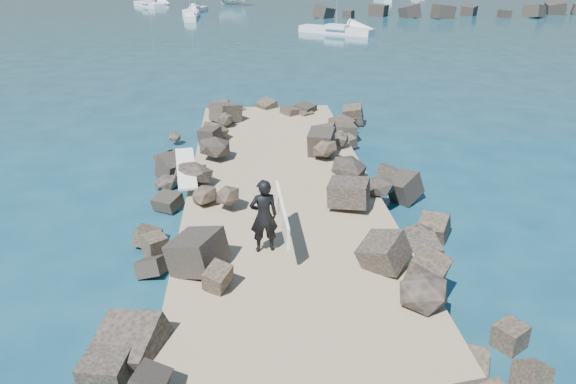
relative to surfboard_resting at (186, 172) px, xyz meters
name	(u,v)px	position (x,y,z in m)	size (l,w,h in m)	color
ground	(285,223)	(3.06, -1.83, -1.04)	(800.00, 800.00, 0.00)	#0F384C
jetty	(291,248)	(3.06, -3.83, -0.74)	(6.00, 26.00, 0.60)	#8C7759
riprap_left	(182,237)	(0.16, -3.33, -0.54)	(2.60, 22.00, 1.00)	black
riprap_right	(393,228)	(5.96, -3.33, -0.54)	(2.60, 22.00, 1.00)	black
breakwater_secondary	(515,11)	(38.06, 53.17, -0.44)	(52.00, 4.00, 1.20)	black
surfboard_resting	(186,172)	(0.00, 0.00, 0.00)	(0.59, 2.35, 0.08)	white
surfer_with_board	(266,216)	(2.39, -4.33, 0.54)	(0.93, 2.41, 1.94)	black
sailboat_e	(149,4)	(-12.31, 70.80, -0.69)	(5.76, 7.84, 9.67)	white
sailboat_b	(196,10)	(-4.37, 60.87, -0.69)	(3.16, 6.21, 7.45)	white
sailboat_c	(336,30)	(11.63, 38.64, -0.69)	(7.39, 6.05, 9.42)	white
sailboat_d	(383,0)	(26.46, 76.58, -0.69)	(1.37, 6.16, 7.53)	white
sailboat_a	(191,17)	(-4.30, 52.82, -0.69)	(1.66, 6.52, 7.87)	white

